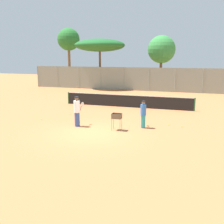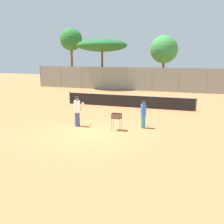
# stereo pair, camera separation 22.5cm
# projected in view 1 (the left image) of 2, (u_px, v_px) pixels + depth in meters

# --- Properties ---
(ground_plane) EXTENTS (80.00, 80.00, 0.00)m
(ground_plane) POSITION_uv_depth(u_px,v_px,m) (92.00, 133.00, 14.87)
(ground_plane) COLOR #C67242
(tennis_net) EXTENTS (11.11, 0.10, 1.07)m
(tennis_net) POSITION_uv_depth(u_px,v_px,m) (127.00, 101.00, 22.22)
(tennis_net) COLOR #26592D
(tennis_net) RESTS_ON ground_plane
(back_fence) EXTENTS (31.41, 0.08, 2.88)m
(back_fence) POSITION_uv_depth(u_px,v_px,m) (149.00, 79.00, 32.04)
(back_fence) COLOR gray
(back_fence) RESTS_ON ground_plane
(tree_0) EXTENTS (6.67, 6.67, 6.47)m
(tree_0) POSITION_uv_depth(u_px,v_px,m) (100.00, 45.00, 34.59)
(tree_0) COLOR brown
(tree_0) RESTS_ON ground_plane
(tree_1) EXTENTS (3.36, 3.36, 8.39)m
(tree_1) POSITION_uv_depth(u_px,v_px,m) (69.00, 40.00, 39.82)
(tree_1) COLOR brown
(tree_1) RESTS_ON ground_plane
(tree_2) EXTENTS (3.78, 3.78, 7.02)m
(tree_2) POSITION_uv_depth(u_px,v_px,m) (162.00, 50.00, 35.92)
(tree_2) COLOR brown
(tree_2) RESTS_ON ground_plane
(player_white_outfit) EXTENTS (0.51, 0.83, 1.67)m
(player_white_outfit) POSITION_uv_depth(u_px,v_px,m) (143.00, 114.00, 15.79)
(player_white_outfit) COLOR teal
(player_white_outfit) RESTS_ON ground_plane
(player_red_cap) EXTENTS (0.39, 0.93, 1.87)m
(player_red_cap) POSITION_uv_depth(u_px,v_px,m) (77.00, 111.00, 16.11)
(player_red_cap) COLOR #334C8C
(player_red_cap) RESTS_ON ground_plane
(ball_cart) EXTENTS (0.56, 0.41, 1.01)m
(ball_cart) POSITION_uv_depth(u_px,v_px,m) (117.00, 117.00, 15.30)
(ball_cart) COLOR brown
(ball_cart) RESTS_ON ground_plane
(tennis_ball_0) EXTENTS (0.07, 0.07, 0.07)m
(tennis_ball_0) POSITION_uv_depth(u_px,v_px,m) (145.00, 109.00, 21.49)
(tennis_ball_0) COLOR #D1E54C
(tennis_ball_0) RESTS_ON ground_plane
(tennis_ball_1) EXTENTS (0.07, 0.07, 0.07)m
(tennis_ball_1) POSITION_uv_depth(u_px,v_px,m) (70.00, 114.00, 19.56)
(tennis_ball_1) COLOR #D1E54C
(tennis_ball_1) RESTS_ON ground_plane
(tennis_ball_2) EXTENTS (0.07, 0.07, 0.07)m
(tennis_ball_2) POSITION_uv_depth(u_px,v_px,m) (182.00, 127.00, 16.13)
(tennis_ball_2) COLOR #D1E54C
(tennis_ball_2) RESTS_ON ground_plane
(tennis_ball_3) EXTENTS (0.07, 0.07, 0.07)m
(tennis_ball_3) POSITION_uv_depth(u_px,v_px,m) (42.00, 119.00, 18.00)
(tennis_ball_3) COLOR #D1E54C
(tennis_ball_3) RESTS_ON ground_plane
(tennis_ball_4) EXTENTS (0.07, 0.07, 0.07)m
(tennis_ball_4) POSITION_uv_depth(u_px,v_px,m) (169.00, 125.00, 16.52)
(tennis_ball_4) COLOR #D1E54C
(tennis_ball_4) RESTS_ON ground_plane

